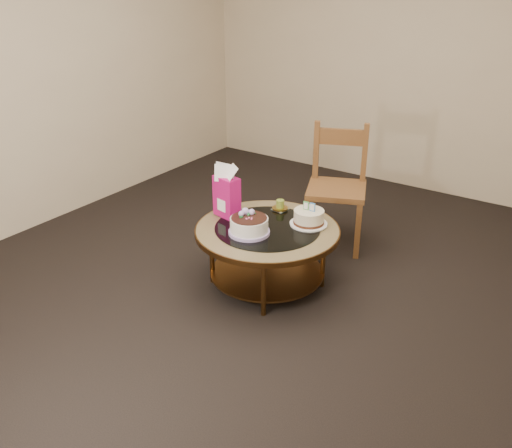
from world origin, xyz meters
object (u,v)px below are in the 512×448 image
Objects in this scene: gift_bag at (227,191)px; decorated_cake at (249,226)px; coffee_table at (267,237)px; cream_cake at (309,218)px; dining_chair at (337,187)px.

decorated_cake is at bearing -14.08° from gift_bag.
coffee_table is 0.32m from cream_cake.
cream_cake is at bearing 43.76° from coffee_table.
dining_chair reaches higher than gift_bag.
gift_bag is at bearing 153.25° from decorated_cake.
decorated_cake is 0.29× the size of dining_chair.
coffee_table is 2.63× the size of gift_bag.
cream_cake is 0.27× the size of dining_chair.
decorated_cake is 0.73× the size of gift_bag.
coffee_table is 3.83× the size of cream_cake.
decorated_cake is 0.44m from cream_cake.
gift_bag reaches higher than cream_cake.
cream_cake is 0.62m from gift_bag.
dining_chair is (0.44, 0.88, -0.15)m from gift_bag.
coffee_table is 1.03× the size of dining_chair.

